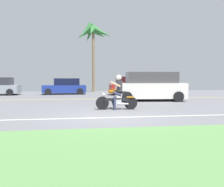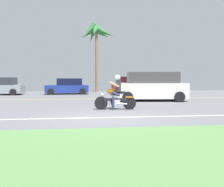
{
  "view_description": "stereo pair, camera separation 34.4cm",
  "coord_description": "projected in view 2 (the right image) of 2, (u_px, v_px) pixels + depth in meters",
  "views": [
    {
      "loc": [
        -1.04,
        -8.43,
        1.43
      ],
      "look_at": [
        0.73,
        4.1,
        0.6
      ],
      "focal_mm": 36.79,
      "sensor_mm": 36.0,
      "label": 1
    },
    {
      "loc": [
        -0.7,
        -8.47,
        1.43
      ],
      "look_at": [
        0.73,
        4.1,
        0.6
      ],
      "focal_mm": 36.79,
      "sensor_mm": 36.0,
      "label": 2
    }
  ],
  "objects": [
    {
      "name": "parked_car_2",
      "position": [
        134.0,
        86.0,
        20.16
      ],
      "size": [
        4.04,
        1.9,
        1.59
      ],
      "color": "#AD1E1E",
      "rests_on": "ground"
    },
    {
      "name": "palm_tree_0",
      "position": [
        96.0,
        34.0,
        24.35
      ],
      "size": [
        3.88,
        3.81,
        7.29
      ],
      "color": "#846B4C",
      "rests_on": "ground"
    },
    {
      "name": "ground",
      "position": [
        100.0,
        107.0,
        11.55
      ],
      "size": [
        56.0,
        30.0,
        0.04
      ],
      "primitive_type": "cube",
      "color": "slate"
    },
    {
      "name": "suv_nearby",
      "position": [
        151.0,
        87.0,
        14.79
      ],
      "size": [
        4.68,
        2.44,
        1.84
      ],
      "color": "white",
      "rests_on": "ground"
    },
    {
      "name": "motorcyclist",
      "position": [
        116.0,
        95.0,
        10.53
      ],
      "size": [
        1.92,
        0.63,
        1.6
      ],
      "color": "black",
      "rests_on": "ground"
    },
    {
      "name": "lane_line_far",
      "position": [
        96.0,
        99.0,
        16.14
      ],
      "size": [
        50.4,
        0.12,
        0.01
      ],
      "primitive_type": "cube",
      "color": "yellow",
      "rests_on": "ground"
    },
    {
      "name": "parked_car_1",
      "position": [
        68.0,
        87.0,
        21.12
      ],
      "size": [
        3.94,
        2.09,
        1.44
      ],
      "color": "navy",
      "rests_on": "ground"
    },
    {
      "name": "lane_line_near",
      "position": [
        105.0,
        117.0,
        8.39
      ],
      "size": [
        50.4,
        0.12,
        0.01
      ],
      "primitive_type": "cube",
      "color": "silver",
      "rests_on": "ground"
    },
    {
      "name": "grass_median",
      "position": [
        122.0,
        150.0,
        4.5
      ],
      "size": [
        56.0,
        3.8,
        0.06
      ],
      "primitive_type": "cube",
      "color": "#5B8C4C",
      "rests_on": "ground"
    }
  ]
}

